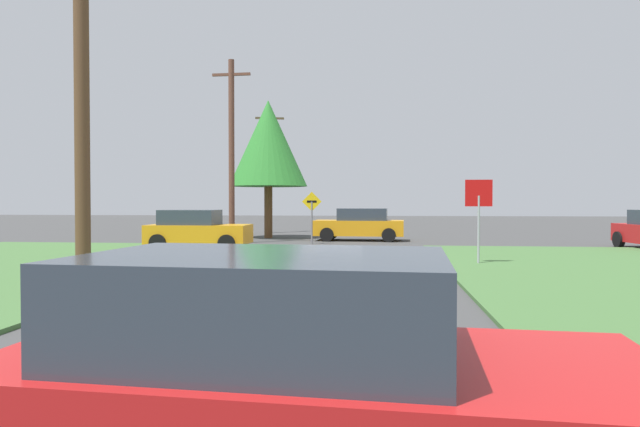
# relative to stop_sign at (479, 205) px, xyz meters

# --- Properties ---
(ground_plane) EXTENTS (120.00, 120.00, 0.00)m
(ground_plane) POSITION_rel_stop_sign_xyz_m (-4.81, 0.69, -1.86)
(ground_plane) COLOR #3E3E3E
(lane_stripe_center) EXTENTS (0.20, 14.00, 0.01)m
(lane_stripe_center) POSITION_rel_stop_sign_xyz_m (-4.81, -7.31, -1.86)
(lane_stripe_center) COLOR yellow
(lane_stripe_center) RESTS_ON ground
(stop_sign) EXTENTS (0.81, 0.07, 2.62)m
(stop_sign) POSITION_rel_stop_sign_xyz_m (0.00, 0.00, 0.00)
(stop_sign) COLOR #9EA0A8
(stop_sign) RESTS_ON ground
(parked_car_near_building) EXTENTS (4.09, 2.05, 1.62)m
(parked_car_near_building) POSITION_rel_stop_sign_xyz_m (-10.39, 4.49, -1.06)
(parked_car_near_building) COLOR orange
(parked_car_near_building) RESTS_ON ground
(car_behind_on_main_road) EXTENTS (4.07, 2.10, 1.62)m
(car_behind_on_main_road) POSITION_rel_stop_sign_xyz_m (-3.41, -13.88, -1.06)
(car_behind_on_main_road) COLOR red
(car_behind_on_main_road) RESTS_ON ground
(car_approaching_junction) EXTENTS (4.51, 2.11, 1.62)m
(car_approaching_junction) POSITION_rel_stop_sign_xyz_m (-4.00, 10.53, -1.06)
(car_approaching_junction) COLOR orange
(car_approaching_junction) RESTS_ON ground
(utility_pole_near) EXTENTS (1.80, 0.34, 7.75)m
(utility_pole_near) POSITION_rel_stop_sign_xyz_m (-9.79, -5.17, 2.11)
(utility_pole_near) COLOR brown
(utility_pole_near) RESTS_ON ground
(utility_pole_mid) EXTENTS (1.80, 0.27, 8.53)m
(utility_pole_mid) POSITION_rel_stop_sign_xyz_m (-9.86, 7.86, 2.55)
(utility_pole_mid) COLOR brown
(utility_pole_mid) RESTS_ON ground
(utility_pole_far) EXTENTS (1.78, 0.53, 7.82)m
(utility_pole_far) POSITION_rel_stop_sign_xyz_m (-9.90, 16.89, 2.15)
(utility_pole_far) COLOR brown
(utility_pole_far) RESTS_ON ground
(direction_sign) EXTENTS (0.90, 0.19, 2.41)m
(direction_sign) POSITION_rel_stop_sign_xyz_m (-6.12, 7.98, -0.36)
(direction_sign) COLOR slate
(direction_sign) RESTS_ON ground
(oak_tree_left) EXTENTS (4.21, 4.21, 7.41)m
(oak_tree_left) POSITION_rel_stop_sign_xyz_m (-8.99, 12.02, 3.21)
(oak_tree_left) COLOR brown
(oak_tree_left) RESTS_ON ground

